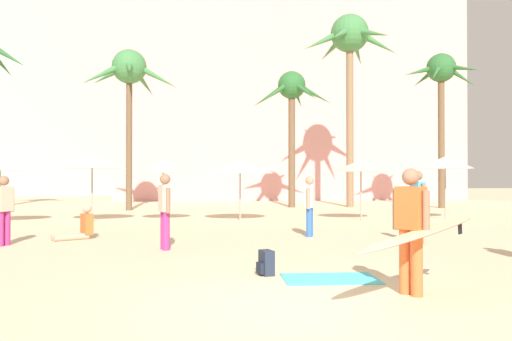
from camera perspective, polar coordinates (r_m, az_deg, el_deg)
ground at (r=6.82m, az=3.91°, el=-14.89°), size 120.00×120.00×0.00m
hotel_pink at (r=41.11m, az=3.08°, el=8.75°), size 24.49×11.49×16.75m
hotel_tower_gray at (r=53.01m, az=-20.44°, el=15.33°), size 15.19×8.31×32.43m
palm_tree_far_left at (r=29.07m, az=19.94°, el=9.49°), size 4.13×3.87×8.15m
palm_tree_left at (r=29.08m, az=10.42°, el=13.63°), size 5.49×5.26×10.50m
palm_tree_right at (r=26.21m, az=-13.97°, el=10.28°), size 4.76×5.07×7.89m
palm_tree_far_right at (r=27.81m, az=4.03°, el=8.18°), size 4.57×4.53×7.32m
cafe_umbrella_0 at (r=21.16m, az=20.36°, el=0.84°), size 2.13×2.13×2.44m
cafe_umbrella_1 at (r=19.81m, az=11.62°, el=0.53°), size 2.12×2.12×2.30m
cafe_umbrella_2 at (r=20.28m, az=-26.63°, el=0.56°), size 2.18×2.18×2.28m
cafe_umbrella_3 at (r=19.14m, az=-1.78°, el=0.41°), size 2.56×2.56×2.27m
cafe_umbrella_4 at (r=19.46m, az=-10.30°, el=0.51°), size 2.02×2.02×2.32m
cafe_umbrella_5 at (r=19.60m, az=-17.81°, el=0.97°), size 2.46×2.46×2.46m
beach_towel at (r=8.58m, az=8.28°, el=-11.85°), size 1.55×1.00×0.01m
backpack at (r=8.79m, az=1.11°, el=-10.30°), size 0.30×0.34×0.42m
person_mid_center at (r=14.45m, az=-19.05°, el=-6.01°), size 1.05×0.86×0.93m
person_near_left at (r=7.47m, az=17.21°, el=-6.18°), size 2.52×2.00×1.79m
person_far_left at (r=14.29m, az=6.00°, el=-3.68°), size 0.34×0.60×1.68m
person_near_right at (r=13.39m, az=17.61°, el=-3.52°), size 0.28×0.61×1.81m
person_mid_right at (r=11.86m, az=-10.11°, el=-4.14°), size 0.34×0.60×1.73m
person_far_right at (r=13.74m, az=-26.32°, el=-3.71°), size 0.37×0.58×1.69m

